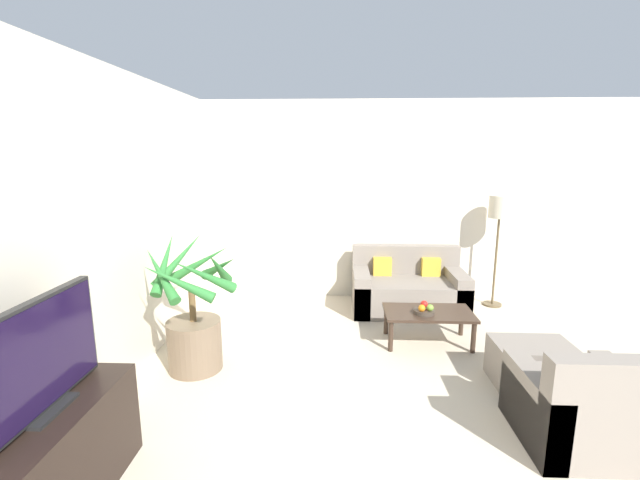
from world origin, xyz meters
The scene contains 14 objects.
wall_back centered at (0.00, 5.74, 1.35)m, with size 8.71×0.06×2.70m.
wall_left centered at (-3.59, 2.85, 1.35)m, with size 0.06×7.31×2.70m.
tv_console centered at (-3.28, 1.87, 0.31)m, with size 0.46×1.11×0.62m.
television centered at (-3.28, 1.87, 0.93)m, with size 0.18×0.95×0.63m.
potted_palm centered at (-3.03, 3.52, 0.46)m, with size 0.90×0.90×1.28m.
sofa_loveseat centered at (-0.80, 5.20, 0.27)m, with size 1.42×0.83×0.79m.
floor_lamp centered at (0.37, 5.40, 1.22)m, with size 0.28×0.28×1.47m.
coffee_table centered at (-0.74, 4.18, 0.31)m, with size 0.92×0.53×0.35m.
fruit_bowl centered at (-0.81, 4.12, 0.38)m, with size 0.22×0.22×0.04m.
apple_red centered at (-0.80, 4.17, 0.44)m, with size 0.08×0.08×0.08m.
apple_green centered at (-0.75, 4.08, 0.43)m, with size 0.07×0.07×0.07m.
orange_fruit centered at (-0.84, 4.06, 0.43)m, with size 0.07×0.07×0.07m.
armchair centered at (-0.01, 2.59, 0.26)m, with size 0.80×0.76×0.77m.
ottoman centered at (0.00, 3.39, 0.19)m, with size 0.67×0.45×0.37m.
Camera 1 is at (-1.71, -0.15, 1.99)m, focal length 24.00 mm.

